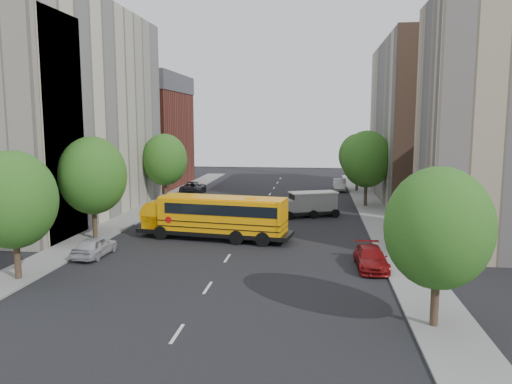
% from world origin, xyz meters
% --- Properties ---
extents(ground, '(120.00, 120.00, 0.00)m').
position_xyz_m(ground, '(0.00, 0.00, 0.00)').
color(ground, black).
rests_on(ground, ground).
extents(sidewalk_left, '(3.00, 80.00, 0.12)m').
position_xyz_m(sidewalk_left, '(-11.50, 5.00, 0.06)').
color(sidewalk_left, slate).
rests_on(sidewalk_left, ground).
extents(sidewalk_right, '(3.00, 80.00, 0.12)m').
position_xyz_m(sidewalk_right, '(11.50, 5.00, 0.06)').
color(sidewalk_right, slate).
rests_on(sidewalk_right, ground).
extents(lane_markings, '(0.15, 64.00, 0.01)m').
position_xyz_m(lane_markings, '(0.00, 10.00, 0.01)').
color(lane_markings, silver).
rests_on(lane_markings, ground).
extents(building_left_cream, '(10.00, 26.00, 20.00)m').
position_xyz_m(building_left_cream, '(-18.00, 6.00, 10.00)').
color(building_left_cream, '#BFB89A').
rests_on(building_left_cream, ground).
extents(building_left_redbrick, '(10.00, 15.00, 13.00)m').
position_xyz_m(building_left_redbrick, '(-18.00, 28.00, 6.50)').
color(building_left_redbrick, maroon).
rests_on(building_left_redbrick, ground).
extents(building_right_near, '(10.00, 7.00, 17.00)m').
position_xyz_m(building_right_near, '(18.00, -4.50, 8.50)').
color(building_right_near, tan).
rests_on(building_right_near, ground).
extents(building_right_far, '(10.00, 22.00, 18.00)m').
position_xyz_m(building_right_far, '(18.00, 20.00, 9.00)').
color(building_right_far, tan).
rests_on(building_right_far, ground).
extents(building_right_sidewall, '(10.10, 0.30, 18.00)m').
position_xyz_m(building_right_sidewall, '(18.00, 9.00, 9.00)').
color(building_right_sidewall, brown).
rests_on(building_right_sidewall, ground).
extents(street_tree_0, '(4.80, 4.80, 7.41)m').
position_xyz_m(street_tree_0, '(-11.00, -14.00, 4.64)').
color(street_tree_0, '#38281C').
rests_on(street_tree_0, ground).
extents(street_tree_1, '(5.12, 5.12, 7.90)m').
position_xyz_m(street_tree_1, '(-11.00, -4.00, 4.95)').
color(street_tree_1, '#38281C').
rests_on(street_tree_1, ground).
extents(street_tree_2, '(4.99, 4.99, 7.71)m').
position_xyz_m(street_tree_2, '(-11.00, 14.00, 4.83)').
color(street_tree_2, '#38281C').
rests_on(street_tree_2, ground).
extents(street_tree_3, '(4.61, 4.61, 7.11)m').
position_xyz_m(street_tree_3, '(11.00, -18.00, 4.45)').
color(street_tree_3, '#38281C').
rests_on(street_tree_3, ground).
extents(street_tree_4, '(5.25, 5.25, 8.10)m').
position_xyz_m(street_tree_4, '(11.00, 14.00, 5.08)').
color(street_tree_4, '#38281C').
rests_on(street_tree_4, ground).
extents(street_tree_5, '(4.86, 4.86, 7.51)m').
position_xyz_m(street_tree_5, '(11.00, 26.00, 4.70)').
color(street_tree_5, '#38281C').
rests_on(street_tree_5, ground).
extents(school_bus, '(12.29, 4.50, 3.39)m').
position_xyz_m(school_bus, '(-2.08, -2.67, 1.89)').
color(school_bus, black).
rests_on(school_bus, ground).
extents(safari_truck, '(5.89, 3.82, 2.39)m').
position_xyz_m(safari_truck, '(5.09, 7.47, 1.26)').
color(safari_truck, black).
rests_on(safari_truck, ground).
extents(parked_car_0, '(1.79, 4.15, 1.39)m').
position_xyz_m(parked_car_0, '(-8.90, -8.61, 0.70)').
color(parked_car_0, '#B7B6BD').
rests_on(parked_car_0, ground).
extents(parked_car_1, '(1.66, 4.09, 1.32)m').
position_xyz_m(parked_car_1, '(-8.94, 10.49, 0.66)').
color(parked_car_1, silver).
rests_on(parked_car_1, ground).
extents(parked_car_2, '(2.96, 5.85, 1.58)m').
position_xyz_m(parked_car_2, '(-9.60, 21.10, 0.79)').
color(parked_car_2, black).
rests_on(parked_car_2, ground).
extents(parked_car_3, '(2.00, 4.59, 1.32)m').
position_xyz_m(parked_car_3, '(9.21, -9.17, 0.66)').
color(parked_car_3, maroon).
rests_on(parked_car_3, ground).
extents(parked_car_5, '(1.83, 4.80, 1.56)m').
position_xyz_m(parked_car_5, '(8.80, 26.51, 0.78)').
color(parked_car_5, '#9A9995').
rests_on(parked_car_5, ground).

